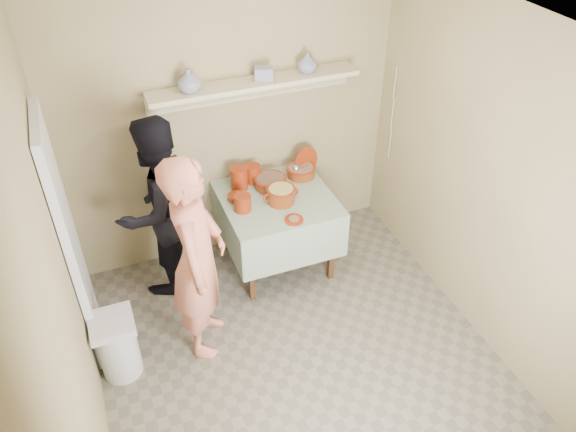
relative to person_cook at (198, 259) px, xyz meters
name	(u,v)px	position (x,y,z in m)	size (l,w,h in m)	color
ground	(305,371)	(0.62, -0.60, -0.87)	(3.50, 3.50, 0.00)	#6A6353
tile_panel	(71,244)	(-0.84, 0.35, 0.13)	(0.06, 0.70, 2.00)	silver
plate_stack_a	(239,178)	(0.61, 0.93, 0.00)	(0.16, 0.16, 0.21)	maroon
plate_stack_b	(253,174)	(0.76, 0.99, -0.02)	(0.14, 0.14, 0.17)	maroon
bowl_stack	(242,203)	(0.54, 0.60, -0.03)	(0.15, 0.15, 0.15)	maroon
empty_bowl	(236,197)	(0.53, 0.77, -0.08)	(0.16, 0.16, 0.05)	maroon
propped_lid	(306,160)	(1.28, 0.97, 0.01)	(0.25, 0.25, 0.02)	maroon
vase_right	(307,62)	(1.29, 1.03, 0.94)	(0.16, 0.16, 0.17)	navy
vase_left	(189,80)	(0.28, 1.00, 0.95)	(0.18, 0.18, 0.19)	navy
ceramic_box	(264,74)	(0.90, 1.01, 0.90)	(0.15, 0.11, 0.11)	navy
person_cook	(198,259)	(0.00, 0.00, 0.00)	(0.63, 0.42, 1.74)	#CF7359
person_helper	(159,209)	(-0.14, 0.79, -0.04)	(0.81, 0.63, 1.66)	black
room_shell	(310,204)	(0.62, -0.60, 0.74)	(3.04, 3.54, 2.62)	#9A8B5E
serving_table	(277,208)	(0.87, 0.68, -0.23)	(0.97, 0.97, 0.76)	#4C2D16
cazuela_meat_a	(270,182)	(0.88, 0.85, -0.05)	(0.30, 0.30, 0.10)	#60230C
cazuela_meat_b	(301,170)	(1.20, 0.92, -0.05)	(0.28, 0.28, 0.10)	#60230C
ladle	(297,168)	(1.15, 0.89, 0.00)	(0.08, 0.26, 0.19)	silver
cazuela_rice	(281,194)	(0.88, 0.59, -0.02)	(0.33, 0.25, 0.14)	#60230C
front_plate	(294,220)	(0.89, 0.30, -0.10)	(0.16, 0.16, 0.03)	maroon
wall_shelf	(254,85)	(0.82, 1.05, 0.80)	(1.80, 0.25, 0.21)	#C2B990
trash_bin	(117,346)	(-0.70, -0.07, -0.59)	(0.32, 0.32, 0.56)	silver
electrical_cord	(392,114)	(2.09, 0.88, 0.38)	(0.01, 0.05, 0.90)	silver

